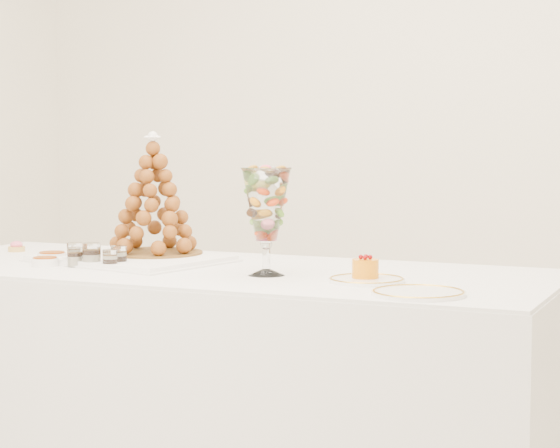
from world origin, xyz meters
The scene contains 15 objects.
buffet_table centered at (-0.14, 0.18, 0.41)m, with size 2.19×0.99×0.81m.
lace_tray centered at (-0.49, 0.20, 0.82)m, with size 0.57×0.43×0.02m, color white.
macaron_vase centered at (0.07, 0.10, 1.02)m, with size 0.15×0.15×0.32m.
cake_plate centered at (0.39, 0.11, 0.82)m, with size 0.22×0.22×0.01m, color white.
spare_plate centered at (0.61, -0.06, 0.82)m, with size 0.25×0.25×0.01m, color white.
pink_tart centered at (-1.03, 0.25, 0.83)m, with size 0.06×0.06×0.04m.
verrine_a centered at (-0.61, 0.05, 0.85)m, with size 0.05×0.05×0.07m, color white.
verrine_b centered at (-0.51, 0.01, 0.85)m, with size 0.06×0.06×0.08m, color white.
verrine_c centered at (-0.44, 0.05, 0.85)m, with size 0.05×0.05×0.07m, color white.
verrine_d centered at (-0.57, 0.00, 0.84)m, with size 0.05×0.05×0.06m, color white.
verrine_e centered at (-0.43, -0.01, 0.84)m, with size 0.05×0.05×0.06m, color white.
ramekin_back centered at (-0.72, 0.07, 0.83)m, with size 0.09×0.09×0.03m, color white.
ramekin_front centered at (-0.66, -0.03, 0.82)m, with size 0.08×0.08×0.03m, color white.
croquembouche centered at (-0.46, 0.29, 1.03)m, with size 0.34×0.34×0.41m.
mousse_cake centered at (0.39, 0.12, 0.85)m, with size 0.08×0.08×0.07m.
Camera 1 is at (1.61, -2.77, 1.25)m, focal length 70.00 mm.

